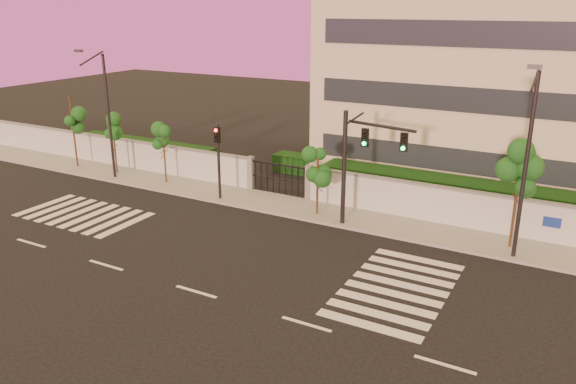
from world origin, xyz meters
name	(u,v)px	position (x,y,z in m)	size (l,w,h in m)	color
ground	(196,292)	(0.00, 0.00, 0.00)	(120.00, 120.00, 0.00)	black
sidewalk	(312,210)	(0.00, 10.50, 0.07)	(60.00, 3.00, 0.15)	gray
perimeter_wall	(326,187)	(0.10, 12.00, 1.07)	(60.00, 0.36, 2.20)	#BABDC2
hedge_row	(361,181)	(1.17, 14.74, 0.82)	(41.00, 4.25, 1.80)	black
institutional_building	(526,87)	(9.00, 21.99, 6.16)	(24.40, 12.40, 12.25)	beige
road_markings	(219,250)	(-1.58, 3.76, 0.01)	(57.00, 7.62, 0.02)	silver
street_tree_a	(72,115)	(-18.43, 10.36, 3.78)	(1.47, 1.17, 5.14)	#382314
street_tree_b	(114,132)	(-14.84, 10.55, 2.97)	(1.35, 1.07, 4.04)	#382314
street_tree_c	(164,142)	(-10.51, 10.53, 2.80)	(1.31, 1.04, 3.80)	#382314
street_tree_d	(318,169)	(0.52, 10.04, 2.70)	(1.43, 1.14, 3.66)	#382314
street_tree_e	(520,171)	(10.44, 10.49, 3.85)	(1.53, 1.22, 5.23)	#382314
traffic_signal_main	(359,157)	(3.04, 9.42, 3.83)	(3.81, 0.96, 6.06)	black
traffic_signal_secondary	(218,153)	(-5.63, 9.55, 2.91)	(0.36, 0.34, 4.58)	black
streetlight_west	(106,111)	(-14.24, 9.55, 4.58)	(0.51, 2.04, 8.48)	black
streetlight_east	(526,158)	(10.72, 9.27, 4.78)	(0.53, 2.13, 8.84)	black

